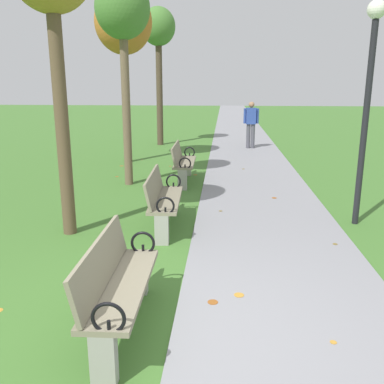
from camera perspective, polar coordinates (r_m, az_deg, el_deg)
ground_plane at (r=4.17m, az=-2.86°, el=-18.83°), size 80.00×80.00×0.00m
paved_walkway at (r=21.58m, az=6.35°, el=8.45°), size 2.37×44.00×0.02m
park_bench_1 at (r=4.06m, az=-10.06°, el=-12.10°), size 0.50×1.61×0.90m
park_bench_2 at (r=6.78m, az=-3.96°, el=-0.91°), size 0.54×1.62×0.90m
park_bench_3 at (r=9.92m, az=-1.27°, el=4.09°), size 0.50×1.61×0.90m
tree_2 at (r=9.74m, az=-9.35°, el=22.56°), size 1.16×1.16×4.45m
tree_3 at (r=12.62m, az=-9.25°, el=21.44°), size 1.58×1.58×4.77m
tree_4 at (r=16.08m, az=-4.57°, el=20.67°), size 1.22×1.22×4.88m
pedestrian_walking at (r=15.16m, az=7.97°, el=9.30°), size 0.53×0.23×1.62m
lamp_post at (r=7.25m, az=22.84°, el=13.61°), size 0.28×0.28×3.48m
scattered_leaves at (r=7.10m, az=-5.59°, el=-4.25°), size 4.66×10.34×0.02m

